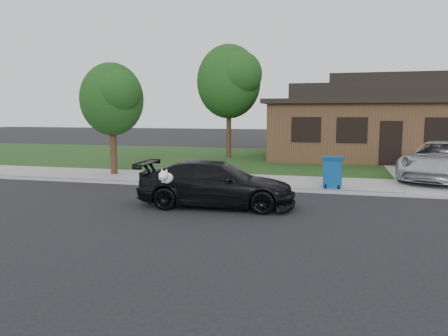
# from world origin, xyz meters

# --- Properties ---
(ground) EXTENTS (120.00, 120.00, 0.00)m
(ground) POSITION_xyz_m (0.00, 0.00, 0.00)
(ground) COLOR black
(ground) RESTS_ON ground
(sidewalk) EXTENTS (60.00, 3.00, 0.12)m
(sidewalk) POSITION_xyz_m (0.00, 5.00, 0.06)
(sidewalk) COLOR gray
(sidewalk) RESTS_ON ground
(curb) EXTENTS (60.00, 0.12, 0.12)m
(curb) POSITION_xyz_m (0.00, 3.50, 0.06)
(curb) COLOR gray
(curb) RESTS_ON ground
(lawn) EXTENTS (60.00, 13.00, 0.13)m
(lawn) POSITION_xyz_m (0.00, 13.00, 0.07)
(lawn) COLOR #193814
(lawn) RESTS_ON ground
(driveway) EXTENTS (4.50, 13.00, 0.14)m
(driveway) POSITION_xyz_m (6.00, 10.00, 0.07)
(driveway) COLOR gray
(driveway) RESTS_ON ground
(sedan) EXTENTS (4.59, 2.32, 1.30)m
(sedan) POSITION_xyz_m (-1.74, 0.63, 0.65)
(sedan) COLOR black
(sedan) RESTS_ON ground
(minivan) EXTENTS (4.18, 5.75, 1.45)m
(minivan) POSITION_xyz_m (5.42, 6.76, 0.87)
(minivan) COLOR #AFB1B6
(minivan) RESTS_ON driveway
(recycling_bin) EXTENTS (0.69, 0.71, 1.07)m
(recycling_bin) POSITION_xyz_m (1.44, 4.01, 0.66)
(recycling_bin) COLOR navy
(recycling_bin) RESTS_ON sidewalk
(house) EXTENTS (12.60, 8.60, 4.65)m
(house) POSITION_xyz_m (4.00, 15.00, 2.13)
(house) COLOR #422B1C
(house) RESTS_ON ground
(tree_0) EXTENTS (3.78, 3.60, 6.34)m
(tree_0) POSITION_xyz_m (-4.34, 12.88, 4.48)
(tree_0) COLOR #332114
(tree_0) RESTS_ON ground
(tree_2) EXTENTS (2.73, 2.60, 4.59)m
(tree_2) POSITION_xyz_m (-7.38, 5.11, 3.27)
(tree_2) COLOR #332114
(tree_2) RESTS_ON ground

